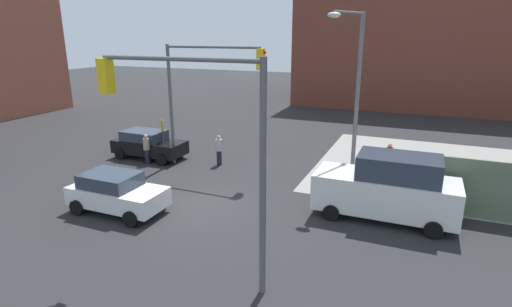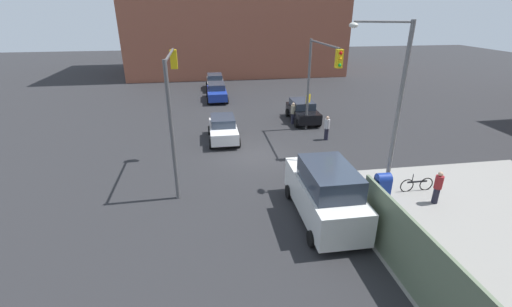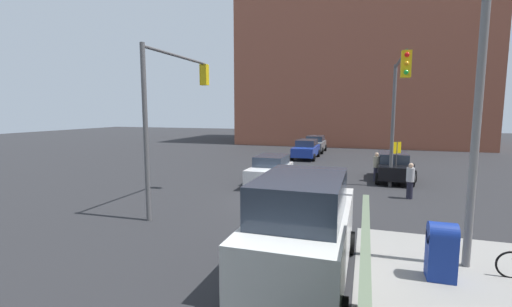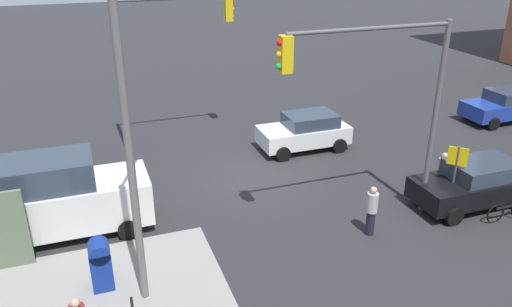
{
  "view_description": "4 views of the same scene",
  "coord_description": "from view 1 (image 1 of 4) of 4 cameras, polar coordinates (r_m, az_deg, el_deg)",
  "views": [
    {
      "loc": [
        8.1,
        -13.51,
        7.0
      ],
      "look_at": [
        1.89,
        1.23,
        2.21
      ],
      "focal_mm": 28.0,
      "sensor_mm": 36.0,
      "label": 1
    },
    {
      "loc": [
        19.21,
        -2.98,
        8.45
      ],
      "look_at": [
        3.33,
        -0.53,
        1.57
      ],
      "focal_mm": 24.0,
      "sensor_mm": 36.0,
      "label": 2
    },
    {
      "loc": [
        15.12,
        3.15,
        4.08
      ],
      "look_at": [
        1.36,
        -1.28,
        2.29
      ],
      "focal_mm": 24.0,
      "sensor_mm": 36.0,
      "label": 3
    },
    {
      "loc": [
        6.02,
        16.76,
        8.79
      ],
      "look_at": [
        0.56,
        1.6,
        1.71
      ],
      "focal_mm": 35.0,
      "sensor_mm": 36.0,
      "label": 4
    }
  ],
  "objects": [
    {
      "name": "bicycle_at_crosswalk",
      "position": [
        25.44,
        -14.03,
        1.02
      ],
      "size": [
        1.75,
        0.05,
        0.97
      ],
      "color": "black",
      "rests_on": "ground"
    },
    {
      "name": "traffic_signal_nw_corner",
      "position": [
        20.95,
        -7.36,
        10.09
      ],
      "size": [
        5.62,
        0.36,
        6.5
      ],
      "color": "#59595B",
      "rests_on": "ground"
    },
    {
      "name": "building_warehouse_north",
      "position": [
        47.65,
        28.01,
        13.89
      ],
      "size": [
        32.0,
        18.0,
        12.45
      ],
      "color": "brown",
      "rests_on": "ground"
    },
    {
      "name": "pedestrian_walking_north",
      "position": [
        23.03,
        -15.35,
        0.67
      ],
      "size": [
        0.36,
        0.36,
        1.7
      ],
      "rotation": [
        0.0,
        0.0,
        4.45
      ],
      "color": "#9E937A",
      "rests_on": "ground"
    },
    {
      "name": "sidewalk_corner",
      "position": [
        23.59,
        23.93,
        -2.05
      ],
      "size": [
        12.0,
        12.0,
        0.01
      ],
      "primitive_type": "cube",
      "color": "gray",
      "rests_on": "ground"
    },
    {
      "name": "coupe_white",
      "position": [
        17.23,
        -19.33,
        -5.25
      ],
      "size": [
        3.94,
        2.02,
        1.62
      ],
      "color": "white",
      "rests_on": "ground"
    },
    {
      "name": "van_white_delivery",
      "position": [
        16.37,
        18.31,
        -4.66
      ],
      "size": [
        5.4,
        2.32,
        2.62
      ],
      "color": "white",
      "rests_on": "ground"
    },
    {
      "name": "traffic_signal_se_corner",
      "position": [
        10.86,
        -8.75,
        3.8
      ],
      "size": [
        5.22,
        0.36,
        6.5
      ],
      "color": "#59595B",
      "rests_on": "ground"
    },
    {
      "name": "pedestrian_crossing",
      "position": [
        22.12,
        -5.31,
        0.55
      ],
      "size": [
        0.36,
        0.36,
        1.69
      ],
      "rotation": [
        0.0,
        0.0,
        5.72
      ],
      "color": "#B2B2B7",
      "rests_on": "ground"
    },
    {
      "name": "sedan_black",
      "position": [
        24.13,
        -15.13,
        1.32
      ],
      "size": [
        4.25,
        2.02,
        1.62
      ],
      "color": "black",
      "rests_on": "ground"
    },
    {
      "name": "warning_sign_two_way",
      "position": [
        23.39,
        -13.18,
        2.99
      ],
      "size": [
        0.48,
        0.48,
        2.4
      ],
      "color": "#4C4C4C",
      "rests_on": "ground"
    },
    {
      "name": "street_lamp_corner",
      "position": [
        19.34,
        13.85,
        9.38
      ],
      "size": [
        1.21,
        2.53,
        8.0
      ],
      "color": "slate",
      "rests_on": "ground"
    },
    {
      "name": "ground_plane",
      "position": [
        17.24,
        -7.47,
        -7.43
      ],
      "size": [
        120.0,
        120.0,
        0.0
      ],
      "primitive_type": "plane",
      "color": "#28282B"
    },
    {
      "name": "mailbox_blue",
      "position": [
        19.62,
        16.08,
        -2.52
      ],
      "size": [
        0.56,
        0.64,
        1.43
      ],
      "color": "navy",
      "rests_on": "ground"
    },
    {
      "name": "pedestrian_waiting",
      "position": [
        21.84,
        18.46,
        -0.59
      ],
      "size": [
        0.36,
        0.36,
        1.62
      ],
      "rotation": [
        0.0,
        0.0,
        5.99
      ],
      "color": "maroon",
      "rests_on": "ground"
    },
    {
      "name": "bicycle_leaning_on_fence",
      "position": [
        21.89,
        15.18,
        -1.61
      ],
      "size": [
        0.05,
        1.75,
        0.97
      ],
      "color": "black",
      "rests_on": "ground"
    }
  ]
}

